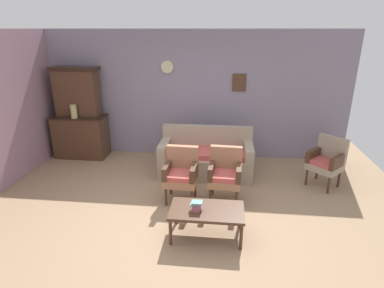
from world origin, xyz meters
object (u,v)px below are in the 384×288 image
side_cabinet (81,136)px  vase_on_cabinet (74,111)px  armchair_by_doorway (225,172)px  floor_vase_by_wall (334,153)px  floral_couch (206,158)px  armchair_near_cabinet (181,172)px  coffee_table (207,212)px  wingback_chair_by_fireplace (327,160)px  book_stack_on_table (197,206)px

side_cabinet → vase_on_cabinet: bearing=-91.3°
armchair_by_doorway → floor_vase_by_wall: 2.65m
floral_couch → armchair_near_cabinet: 1.11m
floral_couch → vase_on_cabinet: bearing=171.2°
vase_on_cabinet → armchair_near_cabinet: size_ratio=0.32×
coffee_table → floor_vase_by_wall: floor_vase_by_wall is taller
vase_on_cabinet → armchair_near_cabinet: 2.93m
side_cabinet → floral_couch: 2.88m
side_cabinet → armchair_near_cabinet: bearing=-33.8°
floral_couch → floor_vase_by_wall: 2.60m
side_cabinet → vase_on_cabinet: 0.63m
armchair_by_doorway → floral_couch: bearing=110.8°
vase_on_cabinet → floral_couch: vase_on_cabinet is taller
floral_couch → armchair_by_doorway: bearing=-69.2°
vase_on_cabinet → wingback_chair_by_fireplace: bearing=-7.9°
side_cabinet → floor_vase_by_wall: size_ratio=1.75×
floral_couch → armchair_near_cabinet: same height
vase_on_cabinet → floral_couch: 2.94m
armchair_by_doorway → side_cabinet: bearing=153.5°
floor_vase_by_wall → armchair_near_cabinet: bearing=-151.9°
armchair_near_cabinet → wingback_chair_by_fireplace: bearing=17.2°
vase_on_cabinet → armchair_near_cabinet: vase_on_cabinet is taller
vase_on_cabinet → side_cabinet: bearing=88.7°
wingback_chair_by_fireplace → floor_vase_by_wall: size_ratio=1.36×
armchair_near_cabinet → floor_vase_by_wall: armchair_near_cabinet is taller
wingback_chair_by_fireplace → floor_vase_by_wall: (0.38, 0.77, -0.17)m
vase_on_cabinet → wingback_chair_by_fireplace: (4.99, -0.70, -0.58)m
vase_on_cabinet → armchair_by_doorway: vase_on_cabinet is taller
floral_couch → wingback_chair_by_fireplace: size_ratio=1.97×
coffee_table → armchair_near_cabinet: bearing=116.9°
side_cabinet → floral_couch: bearing=-12.3°
armchair_by_doorway → floor_vase_by_wall: (2.18, 1.49, -0.17)m
side_cabinet → vase_on_cabinet: (-0.00, -0.17, 0.61)m
vase_on_cabinet → book_stack_on_table: 3.79m
floral_couch → armchair_near_cabinet: bearing=-108.3°
armchair_near_cabinet → wingback_chair_by_fireplace: (2.52, 0.78, 0.00)m
side_cabinet → floor_vase_by_wall: 5.37m
wingback_chair_by_fireplace → vase_on_cabinet: bearing=172.1°
wingback_chair_by_fireplace → coffee_table: bearing=-139.7°
armchair_near_cabinet → wingback_chair_by_fireplace: same height
floor_vase_by_wall → book_stack_on_table: bearing=-135.1°
side_cabinet → floral_couch: size_ratio=0.65×
vase_on_cabinet → floor_vase_by_wall: vase_on_cabinet is taller
coffee_table → book_stack_on_table: 0.18m
armchair_near_cabinet → book_stack_on_table: armchair_near_cabinet is taller
floral_couch → armchair_by_doorway: same height
floral_couch → book_stack_on_table: 2.04m
side_cabinet → coffee_table: bearing=-41.4°
armchair_near_cabinet → armchair_by_doorway: same height
floral_couch → book_stack_on_table: size_ratio=10.91×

